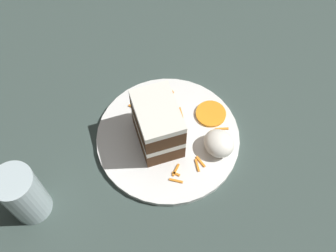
# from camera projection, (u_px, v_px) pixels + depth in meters

# --- Properties ---
(ground_plane) EXTENTS (6.00, 6.00, 0.00)m
(ground_plane) POSITION_uv_depth(u_px,v_px,m) (177.00, 115.00, 0.84)
(ground_plane) COLOR #4C4742
(ground_plane) RESTS_ON ground
(dining_table) EXTENTS (1.19, 1.08, 0.02)m
(dining_table) POSITION_uv_depth(u_px,v_px,m) (178.00, 112.00, 0.83)
(dining_table) COLOR #384742
(dining_table) RESTS_ON ground
(plate) EXTENTS (0.28, 0.28, 0.01)m
(plate) POSITION_uv_depth(u_px,v_px,m) (168.00, 137.00, 0.78)
(plate) COLOR white
(plate) RESTS_ON dining_table
(cake_slice) EXTENTS (0.13, 0.11, 0.11)m
(cake_slice) POSITION_uv_depth(u_px,v_px,m) (158.00, 125.00, 0.73)
(cake_slice) COLOR #4C2D19
(cake_slice) RESTS_ON plate
(cream_dollop) EXTENTS (0.06, 0.05, 0.04)m
(cream_dollop) POSITION_uv_depth(u_px,v_px,m) (219.00, 143.00, 0.75)
(cream_dollop) COLOR white
(cream_dollop) RESTS_ON plate
(orange_garnish) EXTENTS (0.06, 0.06, 0.01)m
(orange_garnish) POSITION_uv_depth(u_px,v_px,m) (211.00, 114.00, 0.80)
(orange_garnish) COLOR orange
(orange_garnish) RESTS_ON plate
(carrot_shreds_scatter) EXTENTS (0.20, 0.16, 0.00)m
(carrot_shreds_scatter) POSITION_uv_depth(u_px,v_px,m) (185.00, 146.00, 0.76)
(carrot_shreds_scatter) COLOR orange
(carrot_shreds_scatter) RESTS_ON plate
(drinking_glass) EXTENTS (0.07, 0.07, 0.12)m
(drinking_glass) POSITION_uv_depth(u_px,v_px,m) (25.00, 196.00, 0.67)
(drinking_glass) COLOR silver
(drinking_glass) RESTS_ON dining_table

